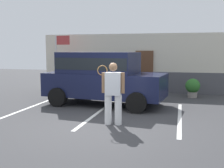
{
  "coord_description": "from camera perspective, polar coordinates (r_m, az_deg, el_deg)",
  "views": [
    {
      "loc": [
        2.04,
        -7.23,
        2.13
      ],
      "look_at": [
        -0.09,
        1.2,
        1.05
      ],
      "focal_mm": 43.91,
      "sensor_mm": 36.0,
      "label": 1
    }
  ],
  "objects": [
    {
      "name": "ground_plane",
      "position": [
        7.81,
        -1.57,
        -8.75
      ],
      "size": [
        40.0,
        40.0,
        0.0
      ],
      "primitive_type": "plane",
      "color": "#38383A"
    },
    {
      "name": "parking_stripe_0",
      "position": [
        10.51,
        -17.45,
        -4.93
      ],
      "size": [
        0.12,
        4.4,
        0.01
      ],
      "primitive_type": "cube",
      "color": "silver",
      "rests_on": "ground_plane"
    },
    {
      "name": "parking_stripe_2",
      "position": [
        8.99,
        13.91,
        -6.82
      ],
      "size": [
        0.12,
        4.4,
        0.01
      ],
      "primitive_type": "cube",
      "color": "silver",
      "rests_on": "ground_plane"
    },
    {
      "name": "potted_plant_by_porch",
      "position": [
        12.84,
        16.44,
        -0.61
      ],
      "size": [
        0.65,
        0.65,
        0.86
      ],
      "color": "gray",
      "rests_on": "ground_plane"
    },
    {
      "name": "parking_stripe_1",
      "position": [
        9.39,
        -3.05,
        -6.03
      ],
      "size": [
        0.12,
        4.4,
        0.01
      ],
      "primitive_type": "cube",
      "color": "silver",
      "rests_on": "ground_plane"
    },
    {
      "name": "tennis_player_man",
      "position": [
        7.79,
        0.21,
        -1.78
      ],
      "size": [
        0.79,
        0.31,
        1.78
      ],
      "rotation": [
        0.0,
        0.0,
        3.23
      ],
      "color": "white",
      "rests_on": "ground_plane"
    },
    {
      "name": "flag_pole",
      "position": [
        14.34,
        -10.86,
        6.5
      ],
      "size": [
        0.8,
        0.12,
        2.9
      ],
      "color": "silver",
      "rests_on": "ground_plane"
    },
    {
      "name": "parked_suv",
      "position": [
        10.65,
        -2.02,
        1.77
      ],
      "size": [
        4.79,
        2.59,
        2.05
      ],
      "rotation": [
        0.0,
        0.0,
        -0.12
      ],
      "color": "#141938",
      "rests_on": "ground_plane"
    },
    {
      "name": "house_frontage",
      "position": [
        14.24,
        5.92,
        4.07
      ],
      "size": [
        10.53,
        0.4,
        2.96
      ],
      "color": "beige",
      "rests_on": "ground_plane"
    }
  ]
}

